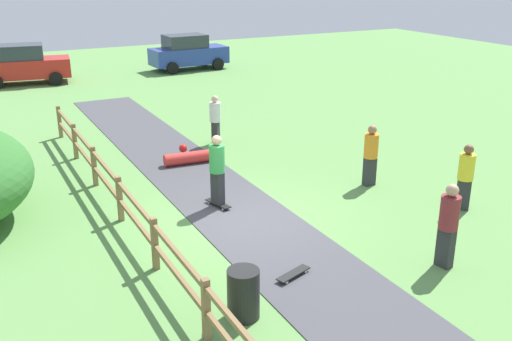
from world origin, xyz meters
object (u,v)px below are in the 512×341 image
(bystander_yellow, at_px, (466,174))
(parked_car_blue, at_px, (188,52))
(bystander_white, at_px, (215,118))
(bystander_orange, at_px, (371,153))
(bystander_maroon, at_px, (448,222))
(parked_car_red, at_px, (24,64))
(trash_bin, at_px, (243,294))
(skater_riding, at_px, (217,167))
(skater_fallen, at_px, (191,157))
(skateboard_loose, at_px, (293,274))

(bystander_yellow, height_order, parked_car_blue, parked_car_blue)
(bystander_white, xyz_separation_m, parked_car_blue, (4.29, 13.48, 0.06))
(bystander_orange, xyz_separation_m, parked_car_blue, (2.13, 18.87, 0.03))
(bystander_maroon, distance_m, parked_car_red, 23.69)
(bystander_yellow, height_order, bystander_maroon, bystander_maroon)
(trash_bin, height_order, skater_riding, skater_riding)
(trash_bin, height_order, bystander_orange, bystander_orange)
(parked_car_red, bearing_deg, skater_fallen, -79.27)
(bystander_white, height_order, parked_car_blue, parked_car_blue)
(trash_bin, bearing_deg, bystander_white, 68.82)
(skater_fallen, distance_m, bystander_orange, 5.39)
(trash_bin, relative_size, parked_car_blue, 0.21)
(skater_fallen, bearing_deg, parked_car_red, 100.73)
(trash_bin, relative_size, skater_riding, 0.49)
(trash_bin, relative_size, bystander_maroon, 0.51)
(bystander_maroon, bearing_deg, skater_fallen, 104.63)
(bystander_yellow, height_order, parked_car_red, parked_car_red)
(bystander_yellow, distance_m, bystander_maroon, 3.12)
(skater_riding, bearing_deg, bystander_orange, -7.09)
(parked_car_blue, bearing_deg, parked_car_red, 179.94)
(trash_bin, relative_size, bystander_white, 0.55)
(trash_bin, distance_m, parked_car_blue, 24.22)
(skateboard_loose, bearing_deg, skater_riding, 88.29)
(bystander_white, xyz_separation_m, bystander_maroon, (0.70, -9.67, 0.07))
(bystander_maroon, bearing_deg, parked_car_blue, 81.18)
(parked_car_blue, bearing_deg, skater_fallen, -111.02)
(skateboard_loose, relative_size, parked_car_red, 0.19)
(skater_riding, distance_m, bystander_maroon, 5.56)
(bystander_yellow, bearing_deg, bystander_maroon, -142.28)
(bystander_yellow, bearing_deg, skater_fallen, 126.19)
(skater_fallen, bearing_deg, parked_car_blue, 68.98)
(bystander_yellow, relative_size, parked_car_red, 0.38)
(skateboard_loose, relative_size, bystander_maroon, 0.47)
(skateboard_loose, bearing_deg, trash_bin, -153.19)
(skater_riding, bearing_deg, bystander_maroon, -59.86)
(parked_car_blue, bearing_deg, trash_bin, -109.13)
(skater_fallen, height_order, parked_car_red, parked_car_red)
(parked_car_red, relative_size, parked_car_blue, 1.03)
(skater_riding, distance_m, bystander_yellow, 6.01)
(skateboard_loose, xyz_separation_m, bystander_orange, (4.37, 3.28, 0.84))
(skateboard_loose, height_order, parked_car_blue, parked_car_blue)
(bystander_yellow, relative_size, parked_car_blue, 0.39)
(skateboard_loose, relative_size, bystander_orange, 0.49)
(parked_car_red, height_order, parked_car_blue, same)
(skater_fallen, xyz_separation_m, skateboard_loose, (-0.76, -7.22, -0.11))
(bystander_maroon, bearing_deg, parked_car_red, 102.12)
(bystander_orange, xyz_separation_m, bystander_maroon, (-1.46, -4.28, 0.05))
(skater_riding, xyz_separation_m, parked_car_red, (-2.18, 18.35, -0.08))
(skater_riding, height_order, skateboard_loose, skater_riding)
(skater_riding, distance_m, parked_car_blue, 19.42)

